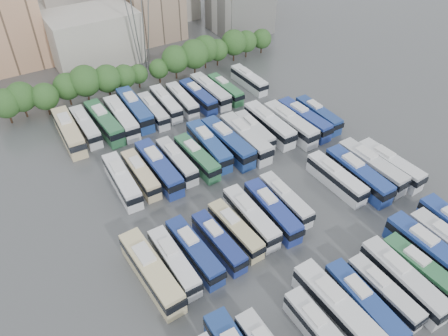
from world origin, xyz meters
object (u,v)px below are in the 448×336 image
bus_r0_s7 (384,292)px  bus_r2_s1 (122,180)px  bus_r3_s7 (182,100)px  bus_r2_s8 (245,138)px  bus_r1_s1 (174,262)px  bus_r3_s1 (86,126)px  bus_r2_s6 (209,146)px  bus_r2_s4 (177,161)px  bus_r1_s6 (272,211)px  bus_r3_s2 (104,122)px  bus_r2_s3 (159,168)px  bus_r3_s0 (69,131)px  bus_r3_s8 (198,96)px  bus_r1_s5 (251,217)px  bus_r0_s4 (321,332)px  bus_r1_s3 (219,242)px  bus_r1_s7 (285,199)px  bus_r3_s12 (249,80)px  bus_r2_s5 (197,157)px  bus_r1_s12 (371,167)px  bus_r1_s10 (336,178)px  bus_r0_s8 (403,280)px  bus_r2_s12 (304,119)px  bus_r0_s5 (338,309)px  bus_r3_s9 (210,91)px  bus_r3_s3 (121,118)px  bus_r3_s6 (166,103)px  bus_r2_s9 (254,131)px  bus_r1_s4 (235,230)px  bus_r0_s10 (431,253)px  bus_r1_s11 (358,175)px  bus_r3_s5 (153,111)px  bus_r2_s10 (269,124)px  bus_r2_s2 (141,174)px  bus_r0_s9 (423,272)px  bus_r1_s2 (194,251)px  bus_r0_s6 (364,304)px  bus_r2_s7 (228,142)px  bus_r2_s11 (290,124)px

bus_r0_s7 → bus_r2_s1: (-19.91, 36.42, 0.20)m
bus_r3_s7 → bus_r2_s8: bearing=-76.9°
bus_r1_s1 → bus_r3_s1: size_ratio=0.96×
bus_r2_s6 → bus_r2_s4: bearing=-171.9°
bus_r1_s6 → bus_r3_s2: 37.84m
bus_r2_s3 → bus_r2_s6: size_ratio=1.02×
bus_r3_s0 → bus_r3_s8: bearing=-0.0°
bus_r1_s5 → bus_r0_s4: bearing=-99.0°
bus_r0_s7 → bus_r1_s3: 21.98m
bus_r1_s7 → bus_r3_s12: 38.41m
bus_r1_s6 → bus_r2_s5: (-3.32, 17.14, -0.08)m
bus_r1_s12 → bus_r2_s8: size_ratio=0.99×
bus_r3_s0 → bus_r1_s5: bearing=-63.4°
bus_r1_s10 → bus_r2_s5: 23.35m
bus_r0_s8 → bus_r2_s12: size_ratio=0.99×
bus_r0_s5 → bus_r3_s9: size_ratio=1.06×
bus_r0_s8 → bus_r1_s10: bus_r0_s8 is taller
bus_r2_s8 → bus_r3_s8: size_ratio=1.13×
bus_r2_s8 → bus_r3_s3: size_ratio=1.03×
bus_r0_s7 → bus_r3_s6: bus_r3_s6 is taller
bus_r2_s9 → bus_r3_s8: size_ratio=0.93×
bus_r1_s5 → bus_r1_s4: bearing=-164.8°
bus_r0_s10 → bus_r0_s7: bearing=-175.8°
bus_r1_s3 → bus_r1_s4: bus_r1_s4 is taller
bus_r1_s11 → bus_r0_s8: bearing=-118.2°
bus_r3_s8 → bus_r3_s12: (13.15, 0.68, -0.10)m
bus_r3_s2 → bus_r3_s5: (9.79, -0.55, -0.33)m
bus_r1_s3 → bus_r1_s7: 13.12m
bus_r0_s10 → bus_r3_s0: bearing=120.6°
bus_r2_s5 → bus_r2_s9: size_ratio=1.06×
bus_r2_s4 → bus_r2_s10: (19.63, 0.49, 0.28)m
bus_r2_s1 → bus_r2_s2: bus_r2_s1 is taller
bus_r3_s7 → bus_r0_s8: bearing=-83.7°
bus_r0_s4 → bus_r3_s8: 55.11m
bus_r0_s4 → bus_r3_s5: 53.46m
bus_r1_s12 → bus_r2_s12: (-0.25, 17.06, -0.06)m
bus_r2_s8 → bus_r1_s11: bearing=-61.1°
bus_r0_s9 → bus_r2_s8: size_ratio=0.90×
bus_r2_s12 → bus_r3_s5: 29.43m
bus_r1_s2 → bus_r3_s1: size_ratio=1.01×
bus_r2_s2 → bus_r3_s1: 18.56m
bus_r0_s4 → bus_r1_s12: bearing=34.5°
bus_r1_s11 → bus_r3_s3: (-26.44, 35.99, -0.03)m
bus_r0_s6 → bus_r3_s7: bus_r0_s6 is taller
bus_r2_s3 → bus_r2_s9: size_ratio=1.20×
bus_r3_s5 → bus_r2_s6: bearing=-76.7°
bus_r1_s6 → bus_r3_s1: 39.92m
bus_r2_s6 → bus_r2_s7: 3.45m
bus_r1_s3 → bus_r3_s9: 41.17m
bus_r2_s11 → bus_r2_s12: (3.28, -0.02, -0.06)m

